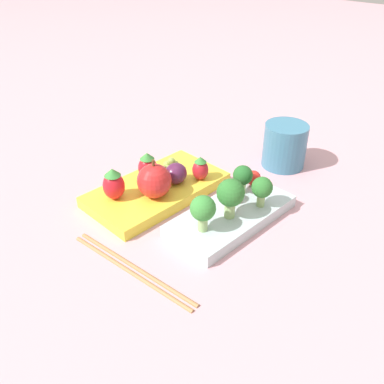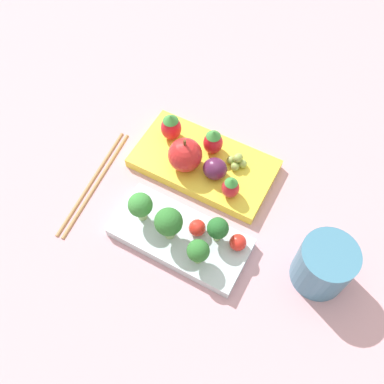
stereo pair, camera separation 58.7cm
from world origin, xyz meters
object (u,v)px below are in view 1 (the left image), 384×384
Objects in this scene: bento_box_savoury at (230,216)px; strawberry_1 at (114,184)px; grape_cluster at (171,166)px; drinking_cup at (285,145)px; broccoli_floret_1 at (243,176)px; strawberry_2 at (200,168)px; cherry_tomato_0 at (253,178)px; apple at (154,181)px; bento_box_fruit at (157,190)px; strawberry_0 at (148,167)px; plum at (176,173)px; broccoli_floret_0 at (262,188)px; chopsticks_pair at (132,268)px; broccoli_floret_2 at (203,209)px; broccoli_floret_3 at (231,194)px; cherry_tomato_1 at (232,194)px.

strawberry_1 reaches higher than bento_box_savoury.
drinking_cup is (-0.16, 0.13, 0.01)m from grape_cluster.
strawberry_2 is at bearing -85.90° from broccoli_floret_1.
bento_box_savoury is 4.50× the size of broccoli_floret_1.
cherry_tomato_0 is 0.16m from apple.
strawberry_2 is at bearing 150.14° from strawberry_1.
bento_box_fruit is at bearing -37.73° from strawberry_2.
drinking_cup reaches higher than strawberry_0.
strawberry_0 is 0.05m from grape_cluster.
strawberry_2 is at bearing 143.23° from plum.
strawberry_1 reaches higher than broccoli_floret_0.
apple is at bearing -150.58° from chopsticks_pair.
broccoli_floret_2 is (0.05, 0.13, 0.04)m from bento_box_fruit.
broccoli_floret_2 is 0.89× the size of broccoli_floret_3.
apple is (0.09, -0.10, -0.00)m from broccoli_floret_1.
bento_box_fruit is at bearing -62.40° from broccoli_floret_1.
bento_box_savoury is at bearing 91.45° from strawberry_0.
bento_box_savoury is at bearing 29.94° from cherry_tomato_1.
cherry_tomato_1 is 0.65× the size of plum.
cherry_tomato_1 and grape_cluster have the same top height.
broccoli_floret_1 reaches higher than cherry_tomato_0.
cherry_tomato_1 is (-0.04, -0.02, -0.03)m from broccoli_floret_3.
plum is (0.01, -0.10, 0.00)m from cherry_tomato_1.
chopsticks_pair is at bearing -18.18° from broccoli_floret_3.
bento_box_fruit is at bearing -143.35° from apple.
apple is (0.02, 0.02, 0.04)m from bento_box_fruit.
cherry_tomato_0 is (-0.09, 0.12, 0.02)m from bento_box_fruit.
strawberry_2 is (-0.05, 0.07, -0.00)m from strawberry_0.
drinking_cup is at bearing -177.43° from cherry_tomato_0.
cherry_tomato_0 is 0.06m from cherry_tomato_1.
broccoli_floret_1 reaches higher than chopsticks_pair.
broccoli_floret_2 is at bearing 77.06° from apple.
bento_box_fruit is 4.98× the size of broccoli_floret_0.
plum is 1.14× the size of grape_cluster.
broccoli_floret_1 is (-0.05, -0.01, 0.04)m from bento_box_savoury.
chopsticks_pair is (0.16, 0.11, -0.04)m from strawberry_0.
bento_box_savoury is 0.12m from plum.
strawberry_1 is at bearing -126.34° from chopsticks_pair.
bento_box_fruit is 5.81× the size of strawberry_2.
broccoli_floret_2 reaches higher than bento_box_fruit.
apple is at bearing -41.17° from cherry_tomato_0.
strawberry_1 is at bearing -27.36° from drinking_cup.
broccoli_floret_1 reaches higher than bento_box_savoury.
grape_cluster is at bearing -38.56° from drinking_cup.
apple reaches higher than strawberry_1.
cherry_tomato_0 is 0.22m from strawberry_1.
drinking_cup is (-0.21, 0.14, -0.00)m from strawberry_0.
broccoli_floret_0 is 0.22m from strawberry_1.
broccoli_floret_3 reaches higher than cherry_tomato_0.
strawberry_2 is at bearing 127.10° from strawberry_0.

